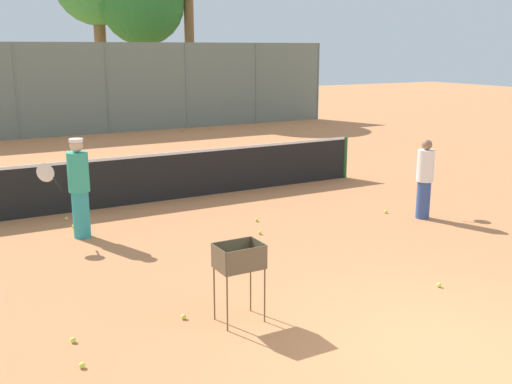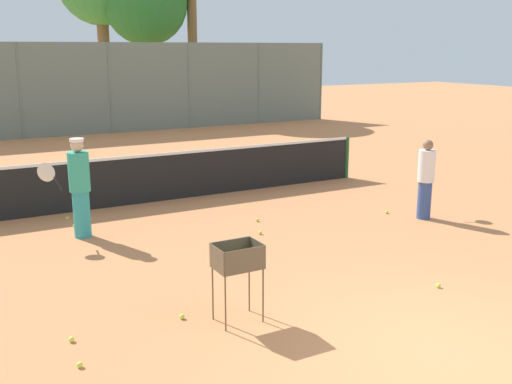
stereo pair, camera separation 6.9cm
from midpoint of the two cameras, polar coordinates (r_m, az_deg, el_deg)
name	(u,v)px [view 2 (the right image)]	position (r m, az deg, el deg)	size (l,w,h in m)	color
ground_plane	(439,354)	(7.15, 17.31, -14.51)	(80.00, 80.00, 0.00)	#D37F4C
tennis_net	(176,175)	(13.36, -7.50, 1.65)	(9.50, 0.10, 1.07)	#26592D
back_fence	(66,90)	(23.93, -17.53, 9.27)	(23.30, 0.08, 3.50)	slate
tree_2	(146,3)	(29.48, -10.40, 17.26)	(3.89, 3.89, 7.27)	brown
player_white_outfit	(426,178)	(12.17, 16.03, 1.27)	(0.74, 0.61, 1.57)	#334C8C
player_red_cap	(79,187)	(10.93, -16.30, 0.49)	(0.93, 0.37, 1.77)	teal
ball_cart	(237,262)	(7.30, -1.56, -6.72)	(0.56, 0.41, 1.00)	brown
tennis_ball_0	(257,220)	(11.64, 0.30, -2.68)	(0.07, 0.07, 0.07)	#D1E54C
tennis_ball_1	(182,317)	(7.67, -6.79, -11.69)	(0.07, 0.07, 0.07)	#D1E54C
tennis_ball_2	(72,339)	(7.38, -16.90, -13.28)	(0.07, 0.07, 0.07)	#D1E54C
tennis_ball_3	(260,233)	(10.86, 0.59, -3.90)	(0.07, 0.07, 0.07)	#D1E54C
tennis_ball_4	(67,218)	(12.32, -17.36, -2.40)	(0.07, 0.07, 0.07)	#D1E54C
tennis_ball_5	(74,226)	(11.76, -16.74, -3.11)	(0.07, 0.07, 0.07)	#D1E54C
tennis_ball_6	(387,212)	(12.50, 12.50, -1.87)	(0.07, 0.07, 0.07)	#D1E54C
tennis_ball_7	(80,365)	(6.83, -16.15, -15.52)	(0.07, 0.07, 0.07)	#D1E54C
tennis_ball_8	(438,285)	(8.92, 17.20, -8.50)	(0.07, 0.07, 0.07)	#D1E54C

